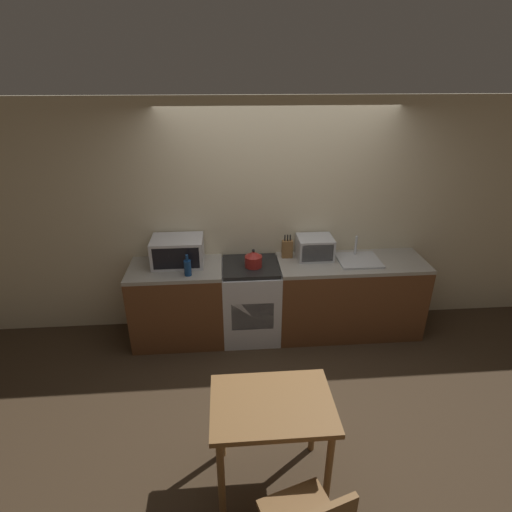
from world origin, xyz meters
TOP-DOWN VIEW (x-y plane):
  - ground_plane at (0.00, 0.00)m, footprint 16.00×16.00m
  - wall_back at (0.00, 1.07)m, footprint 10.00×0.06m
  - counter_left_run at (-1.13, 0.73)m, footprint 1.00×0.62m
  - counter_right_run at (0.81, 0.73)m, footprint 1.63×0.62m
  - stove_range at (-0.32, 0.73)m, footprint 0.63×0.62m
  - kettle at (-0.29, 0.69)m, footprint 0.18×0.18m
  - microwave at (-1.10, 0.82)m, footprint 0.55×0.39m
  - bottle at (-0.97, 0.54)m, footprint 0.07×0.07m
  - knife_block at (0.11, 0.89)m, footprint 0.12×0.06m
  - toaster_oven at (0.41, 0.86)m, footprint 0.39×0.32m
  - sink_basin at (0.88, 0.74)m, footprint 0.46×0.41m
  - dining_table at (-0.29, -1.13)m, footprint 0.84×0.60m

SIDE VIEW (x-z plane):
  - ground_plane at x=0.00m, z-range 0.00..0.00m
  - stove_range at x=-0.32m, z-range 0.00..0.90m
  - counter_left_run at x=-1.13m, z-range 0.00..0.90m
  - counter_right_run at x=0.81m, z-range 0.00..0.90m
  - dining_table at x=-0.29m, z-range 0.26..1.04m
  - sink_basin at x=0.88m, z-range 0.80..1.04m
  - kettle at x=-0.29m, z-range 0.89..1.09m
  - bottle at x=-0.97m, z-range 0.87..1.10m
  - knife_block at x=0.11m, z-range 0.87..1.14m
  - toaster_oven at x=0.41m, z-range 0.90..1.15m
  - microwave at x=-1.10m, z-range 0.90..1.20m
  - wall_back at x=0.00m, z-range 0.00..2.60m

